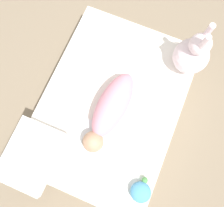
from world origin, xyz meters
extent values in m
plane|color=#7A6B56|center=(0.00, 0.00, 0.00)|extent=(12.00, 12.00, 0.00)
cube|color=white|center=(0.00, 0.00, 0.10)|extent=(1.17, 0.85, 0.21)
cube|color=white|center=(-0.26, 0.02, 0.22)|extent=(0.23, 0.21, 0.02)
ellipsoid|color=pink|center=(-0.02, -0.02, 0.30)|extent=(0.43, 0.21, 0.18)
sphere|color=tan|center=(-0.26, 0.00, 0.29)|extent=(0.12, 0.12, 0.12)
cube|color=white|center=(-0.47, 0.30, 0.24)|extent=(0.38, 0.29, 0.07)
sphere|color=silver|center=(0.43, -0.35, 0.32)|extent=(0.22, 0.22, 0.22)
sphere|color=silver|center=(0.43, -0.35, 0.46)|extent=(0.12, 0.12, 0.12)
cylinder|color=silver|center=(0.40, -0.35, 0.55)|extent=(0.03, 0.03, 0.09)
cylinder|color=silver|center=(0.47, -0.35, 0.55)|extent=(0.03, 0.03, 0.09)
ellipsoid|color=#4C99C6|center=(-0.42, -0.35, 0.24)|extent=(0.11, 0.12, 0.07)
sphere|color=#4C934C|center=(-0.35, -0.35, 0.24)|extent=(0.04, 0.04, 0.04)
camera|label=1|loc=(-0.29, -0.13, 1.54)|focal=35.00mm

